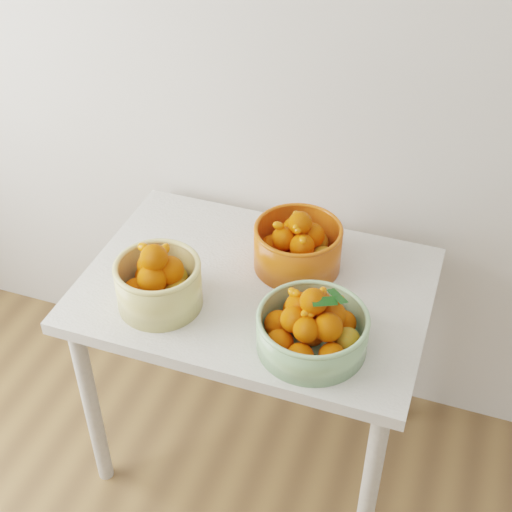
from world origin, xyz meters
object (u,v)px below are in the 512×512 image
Objects in this scene: bowl_cream at (159,282)px; bowl_green at (312,328)px; bowl_orange at (298,246)px; table at (256,308)px.

bowl_cream reaches higher than bowl_green.
bowl_orange is at bearing 42.69° from bowl_cream.
bowl_cream is 0.76× the size of bowl_orange.
table is 4.04× the size of bowl_cream.
bowl_green is at bearing -66.81° from bowl_orange.
bowl_cream reaches higher than table.
bowl_cream is 0.43m from bowl_orange.
bowl_orange is (0.31, 0.29, -0.00)m from bowl_cream.
bowl_cream is (-0.22, -0.17, 0.17)m from table.
bowl_green is (0.22, -0.18, 0.16)m from table.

